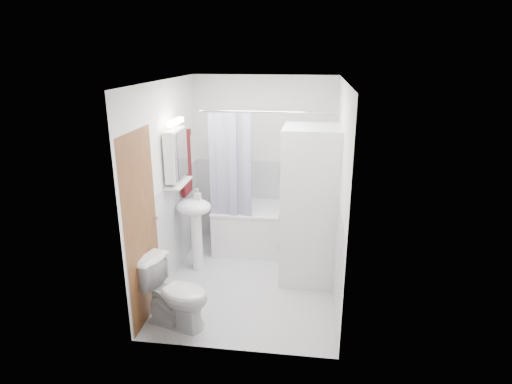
# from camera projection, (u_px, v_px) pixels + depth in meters

# --- Properties ---
(floor) EXTENTS (2.60, 2.60, 0.00)m
(floor) POSITION_uv_depth(u_px,v_px,m) (251.00, 281.00, 5.29)
(floor) COLOR silver
(floor) RESTS_ON ground
(room_walls) EXTENTS (2.60, 2.60, 2.60)m
(room_walls) POSITION_uv_depth(u_px,v_px,m) (251.00, 164.00, 4.82)
(room_walls) COLOR white
(room_walls) RESTS_ON ground
(wainscot) EXTENTS (1.98, 2.58, 2.58)m
(wainscot) POSITION_uv_depth(u_px,v_px,m) (255.00, 227.00, 5.38)
(wainscot) COLOR silver
(wainscot) RESTS_ON ground
(door) EXTENTS (0.05, 2.00, 2.00)m
(door) POSITION_uv_depth(u_px,v_px,m) (156.00, 218.00, 4.58)
(door) COLOR brown
(door) RESTS_ON ground
(bathtub) EXTENTS (1.66, 0.78, 0.63)m
(bathtub) POSITION_uv_depth(u_px,v_px,m) (274.00, 227.00, 6.02)
(bathtub) COLOR white
(bathtub) RESTS_ON ground
(tub_spout) EXTENTS (0.04, 0.12, 0.04)m
(tub_spout) POSITION_uv_depth(u_px,v_px,m) (290.00, 180.00, 6.12)
(tub_spout) COLOR silver
(tub_spout) RESTS_ON room_walls
(curtain_rod) EXTENTS (1.84, 0.02, 0.02)m
(curtain_rod) POSITION_uv_depth(u_px,v_px,m) (273.00, 112.00, 5.19)
(curtain_rod) COLOR silver
(curtain_rod) RESTS_ON room_walls
(shower_curtain) EXTENTS (0.55, 0.02, 1.45)m
(shower_curtain) POSITION_uv_depth(u_px,v_px,m) (230.00, 170.00, 5.50)
(shower_curtain) COLOR #131343
(shower_curtain) RESTS_ON curtain_rod
(sink) EXTENTS (0.44, 0.37, 1.04)m
(sink) POSITION_uv_depth(u_px,v_px,m) (195.00, 218.00, 5.38)
(sink) COLOR white
(sink) RESTS_ON ground
(medicine_cabinet) EXTENTS (0.13, 0.50, 0.71)m
(medicine_cabinet) POSITION_uv_depth(u_px,v_px,m) (176.00, 153.00, 5.01)
(medicine_cabinet) COLOR white
(medicine_cabinet) RESTS_ON room_walls
(shelf) EXTENTS (0.18, 0.54, 0.02)m
(shelf) POSITION_uv_depth(u_px,v_px,m) (179.00, 183.00, 5.12)
(shelf) COLOR silver
(shelf) RESTS_ON room_walls
(shower_caddy) EXTENTS (0.22, 0.06, 0.02)m
(shower_caddy) POSITION_uv_depth(u_px,v_px,m) (294.00, 166.00, 6.04)
(shower_caddy) COLOR silver
(shower_caddy) RESTS_ON room_walls
(towel) EXTENTS (0.07, 0.35, 0.85)m
(towel) POSITION_uv_depth(u_px,v_px,m) (186.00, 162.00, 5.52)
(towel) COLOR #59161A
(towel) RESTS_ON room_walls
(washer_dryer) EXTENTS (0.69, 0.68, 1.90)m
(washer_dryer) POSITION_uv_depth(u_px,v_px,m) (310.00, 206.00, 5.09)
(washer_dryer) COLOR white
(washer_dryer) RESTS_ON ground
(toilet) EXTENTS (0.81, 0.59, 0.71)m
(toilet) POSITION_uv_depth(u_px,v_px,m) (176.00, 293.00, 4.35)
(toilet) COLOR white
(toilet) RESTS_ON ground
(soap_pump) EXTENTS (0.08, 0.17, 0.08)m
(soap_pump) POSITION_uv_depth(u_px,v_px,m) (198.00, 199.00, 5.32)
(soap_pump) COLOR gray
(soap_pump) RESTS_ON sink
(shelf_bottle) EXTENTS (0.07, 0.18, 0.07)m
(shelf_bottle) POSITION_uv_depth(u_px,v_px,m) (175.00, 183.00, 4.96)
(shelf_bottle) COLOR gray
(shelf_bottle) RESTS_ON shelf
(shelf_cup) EXTENTS (0.10, 0.09, 0.10)m
(shelf_cup) POSITION_uv_depth(u_px,v_px,m) (182.00, 175.00, 5.21)
(shelf_cup) COLOR gray
(shelf_cup) RESTS_ON shelf
(shampoo_a) EXTENTS (0.13, 0.17, 0.13)m
(shampoo_a) POSITION_uv_depth(u_px,v_px,m) (288.00, 161.00, 6.03)
(shampoo_a) COLOR gray
(shampoo_a) RESTS_ON shower_caddy
(shampoo_b) EXTENTS (0.08, 0.21, 0.08)m
(shampoo_b) POSITION_uv_depth(u_px,v_px,m) (297.00, 163.00, 6.02)
(shampoo_b) COLOR navy
(shampoo_b) RESTS_ON shower_caddy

